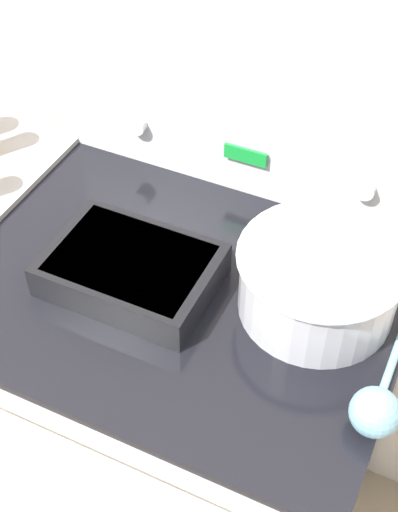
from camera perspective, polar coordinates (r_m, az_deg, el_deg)
name	(u,v)px	position (r m, az deg, el deg)	size (l,w,h in m)	color
kitchen_wall	(269,45)	(1.40, 5.62, 16.43)	(8.00, 0.05, 2.50)	beige
stove_range	(188,421)	(1.69, -0.88, -13.07)	(0.81, 0.69, 0.96)	silver
control_panel	(251,150)	(1.46, 4.19, 8.43)	(0.81, 0.07, 0.18)	silver
mixing_bowl	(319,278)	(1.23, 9.60, -1.77)	(0.29, 0.29, 0.13)	silver
casserole_dish	(131,268)	(1.29, -5.45, -0.99)	(0.30, 0.22, 0.06)	black
ladle	(376,408)	(1.13, 14.01, -11.69)	(0.08, 0.28, 0.08)	#7AB2C6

